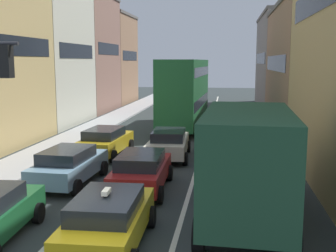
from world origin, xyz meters
TOP-DOWN VIEW (x-y plane):
  - sidewalk_left at (-6.70, 20.00)m, footprint 2.60×64.00m
  - lane_stripe_left at (-1.70, 20.00)m, footprint 0.16×60.00m
  - lane_stripe_right at (1.70, 20.00)m, footprint 0.16×60.00m
  - building_row_left at (-12.00, 22.74)m, footprint 7.20×43.90m
  - building_row_right at (9.90, 20.26)m, footprint 7.20×43.90m
  - removalist_box_truck at (3.69, 3.24)m, footprint 2.94×7.78m
  - taxi_centre_lane_front at (-0.01, 0.91)m, footprint 2.16×4.35m
  - sedan_centre_lane_second at (-0.17, 5.95)m, footprint 2.13×4.34m
  - wagon_left_lane_second at (-3.25, 6.37)m, footprint 2.23×4.38m
  - hatchback_centre_lane_third at (0.12, 11.49)m, footprint 2.22×4.38m
  - sedan_left_lane_third at (-3.27, 11.54)m, footprint 2.27×4.40m
  - sedan_right_lane_behind_truck at (3.29, 10.43)m, footprint 2.21×4.37m
  - bus_mid_queue_primary at (-0.07, 21.21)m, footprint 3.07×10.58m

SIDE VIEW (x-z plane):
  - lane_stripe_left at x=-1.70m, z-range 0.00..0.01m
  - lane_stripe_right at x=1.70m, z-range 0.00..0.01m
  - sidewalk_left at x=-6.70m, z-range 0.00..0.14m
  - sedan_centre_lane_second at x=-0.17m, z-range 0.05..1.54m
  - wagon_left_lane_second at x=-3.25m, z-range 0.05..1.54m
  - hatchback_centre_lane_third at x=0.12m, z-range 0.05..1.54m
  - sedan_left_lane_third at x=-3.27m, z-range 0.05..1.54m
  - sedan_right_lane_behind_truck at x=3.29m, z-range 0.05..1.54m
  - taxi_centre_lane_front at x=-0.01m, z-range -0.03..1.63m
  - removalist_box_truck at x=3.69m, z-range 0.18..3.76m
  - bus_mid_queue_primary at x=-0.07m, z-range 0.30..5.36m
  - building_row_left at x=-12.00m, z-range -0.46..10.95m
  - building_row_right at x=9.90m, z-range -1.22..12.45m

